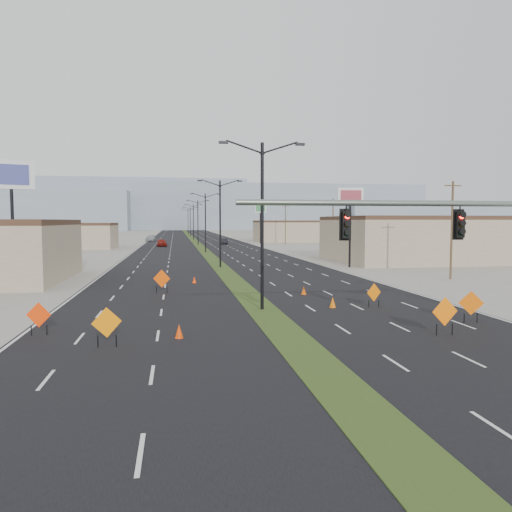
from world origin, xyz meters
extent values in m
plane|color=gray|center=(0.00, 0.00, 0.00)|extent=(600.00, 600.00, 0.00)
cube|color=black|center=(0.00, 100.00, 0.00)|extent=(25.00, 400.00, 0.02)
cube|color=#324719|center=(0.00, 100.00, 0.00)|extent=(2.00, 400.00, 0.04)
cube|color=tan|center=(-32.00, 85.00, 2.25)|extent=(30.00, 14.00, 4.50)
cube|color=tan|center=(34.00, 45.00, 2.75)|extent=(36.00, 18.00, 5.50)
cube|color=tan|center=(38.00, 110.00, 2.50)|extent=(44.00, 16.00, 5.00)
cube|color=gray|center=(40.00, 300.00, 14.00)|extent=(220.00, 50.00, 28.00)
cube|color=gray|center=(180.00, 290.00, 9.00)|extent=(160.00, 50.00, 18.00)
cube|color=gray|center=(-30.00, 320.00, 16.00)|extent=(140.00, 50.00, 32.00)
cylinder|color=slate|center=(5.20, 2.00, 6.10)|extent=(16.00, 0.24, 0.24)
cube|color=black|center=(1.70, 2.00, 5.22)|extent=(0.50, 0.28, 1.30)
sphere|color=#FF0C05|center=(1.70, 1.84, 5.57)|extent=(0.22, 0.22, 0.22)
cube|color=black|center=(6.70, 2.00, 5.22)|extent=(0.50, 0.28, 1.30)
sphere|color=#FF0C05|center=(6.70, 1.84, 5.57)|extent=(0.22, 0.22, 0.22)
cylinder|color=black|center=(0.00, 12.00, 5.00)|extent=(0.20, 0.20, 10.00)
cube|color=black|center=(-2.30, 12.00, 9.95)|extent=(0.55, 0.24, 0.14)
cube|color=black|center=(2.30, 12.00, 9.95)|extent=(0.55, 0.24, 0.14)
cylinder|color=black|center=(0.00, 40.00, 5.00)|extent=(0.20, 0.20, 10.00)
cube|color=black|center=(-2.30, 40.00, 9.95)|extent=(0.55, 0.24, 0.14)
cube|color=black|center=(2.30, 40.00, 9.95)|extent=(0.55, 0.24, 0.14)
cylinder|color=black|center=(0.00, 68.00, 5.00)|extent=(0.20, 0.20, 10.00)
cube|color=black|center=(-2.30, 68.00, 9.95)|extent=(0.55, 0.24, 0.14)
cube|color=black|center=(2.30, 68.00, 9.95)|extent=(0.55, 0.24, 0.14)
cylinder|color=black|center=(0.00, 96.00, 5.00)|extent=(0.20, 0.20, 10.00)
cube|color=black|center=(-2.30, 96.00, 9.95)|extent=(0.55, 0.24, 0.14)
cube|color=black|center=(2.30, 96.00, 9.95)|extent=(0.55, 0.24, 0.14)
cylinder|color=black|center=(0.00, 124.00, 5.00)|extent=(0.20, 0.20, 10.00)
cube|color=black|center=(-2.30, 124.00, 9.95)|extent=(0.55, 0.24, 0.14)
cube|color=black|center=(2.30, 124.00, 9.95)|extent=(0.55, 0.24, 0.14)
cylinder|color=black|center=(0.00, 152.00, 5.00)|extent=(0.20, 0.20, 10.00)
cube|color=black|center=(-2.30, 152.00, 9.95)|extent=(0.55, 0.24, 0.14)
cube|color=black|center=(2.30, 152.00, 9.95)|extent=(0.55, 0.24, 0.14)
cylinder|color=black|center=(0.00, 180.00, 5.00)|extent=(0.20, 0.20, 10.00)
cube|color=black|center=(-2.30, 180.00, 9.95)|extent=(0.55, 0.24, 0.14)
cube|color=black|center=(2.30, 180.00, 9.95)|extent=(0.55, 0.24, 0.14)
cylinder|color=#4C3823|center=(20.00, 25.00, 4.50)|extent=(0.20, 0.20, 9.00)
cube|color=#4C3823|center=(20.00, 25.00, 8.60)|extent=(1.60, 0.10, 0.10)
cylinder|color=#4C3823|center=(20.00, 60.00, 4.50)|extent=(0.20, 0.20, 9.00)
cube|color=#4C3823|center=(20.00, 60.00, 8.60)|extent=(1.60, 0.10, 0.10)
cylinder|color=#4C3823|center=(20.00, 95.00, 4.50)|extent=(0.20, 0.20, 9.00)
cube|color=#4C3823|center=(20.00, 95.00, 8.60)|extent=(1.60, 0.10, 0.10)
cylinder|color=#4C3823|center=(20.00, 130.00, 4.50)|extent=(0.20, 0.20, 9.00)
cube|color=#4C3823|center=(20.00, 130.00, 8.60)|extent=(1.60, 0.10, 0.10)
imported|color=maroon|center=(-7.96, 89.24, 0.79)|extent=(2.45, 4.82, 1.57)
imported|color=black|center=(6.00, 97.15, 0.66)|extent=(1.46, 4.02, 1.32)
imported|color=#9EA4A7|center=(-11.50, 117.31, 0.81)|extent=(2.84, 5.77, 1.61)
cube|color=#EA3304|center=(-11.50, 7.02, 0.98)|extent=(1.17, 0.25, 1.18)
cylinder|color=black|center=(-11.84, 7.02, 0.25)|extent=(0.05, 0.05, 0.49)
cylinder|color=black|center=(-11.16, 7.02, 0.25)|extent=(0.05, 0.05, 0.49)
cube|color=orange|center=(-8.06, 4.21, 1.08)|extent=(1.20, 0.57, 1.30)
cylinder|color=black|center=(-8.43, 4.21, 0.27)|extent=(0.05, 0.05, 0.54)
cylinder|color=black|center=(-7.68, 4.21, 0.27)|extent=(0.05, 0.05, 0.54)
cube|color=#E84A04|center=(-6.16, 19.97, 1.11)|extent=(1.24, 0.54, 1.33)
cylinder|color=black|center=(-6.55, 19.97, 0.28)|extent=(0.05, 0.05, 0.55)
cylinder|color=black|center=(-5.78, 19.97, 0.28)|extent=(0.05, 0.05, 0.55)
cube|color=#FF6C05|center=(7.29, 3.97, 1.14)|extent=(1.36, 0.21, 1.37)
cylinder|color=black|center=(6.89, 3.97, 0.28)|extent=(0.05, 0.05, 0.57)
cylinder|color=black|center=(7.69, 3.97, 0.28)|extent=(0.05, 0.05, 0.57)
cube|color=orange|center=(7.02, 11.76, 0.93)|extent=(1.06, 0.45, 1.12)
cylinder|color=black|center=(6.69, 11.76, 0.23)|extent=(0.05, 0.05, 0.47)
cylinder|color=black|center=(7.35, 11.76, 0.23)|extent=(0.05, 0.05, 0.47)
cube|color=#E15904|center=(10.17, 6.39, 1.07)|extent=(1.22, 0.48, 1.28)
cylinder|color=black|center=(9.80, 6.39, 0.27)|extent=(0.05, 0.05, 0.53)
cylinder|color=black|center=(10.55, 6.39, 0.27)|extent=(0.05, 0.05, 0.53)
cone|color=#D83804|center=(-5.02, 5.36, 0.33)|extent=(0.48, 0.48, 0.66)
cone|color=#DF6004|center=(4.43, 12.00, 0.34)|extent=(0.50, 0.50, 0.68)
cone|color=#D64804|center=(4.06, 17.59, 0.32)|extent=(0.47, 0.47, 0.64)
cone|color=#FF3905|center=(-3.55, 25.66, 0.30)|extent=(0.36, 0.36, 0.59)
cylinder|color=black|center=(-17.19, 22.54, 4.09)|extent=(0.24, 0.24, 8.18)
cube|color=white|center=(-17.19, 22.54, 8.82)|extent=(3.15, 1.44, 2.15)
cube|color=#3B438F|center=(-17.19, 22.34, 8.82)|extent=(2.44, 0.94, 1.51)
cylinder|color=black|center=(14.91, 38.00, 3.80)|extent=(0.24, 0.24, 7.60)
cube|color=white|center=(14.91, 38.00, 8.20)|extent=(3.02, 0.65, 2.00)
cube|color=#99333E|center=(14.91, 37.80, 8.20)|extent=(2.39, 0.29, 1.40)
cylinder|color=black|center=(14.95, 99.62, 3.85)|extent=(0.24, 0.24, 7.71)
cube|color=white|center=(14.95, 99.62, 8.31)|extent=(2.99, 1.34, 2.03)
cube|color=#368949|center=(14.95, 99.42, 8.31)|extent=(2.31, 0.85, 1.42)
camera|label=1|loc=(-5.16, -17.39, 5.37)|focal=35.00mm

